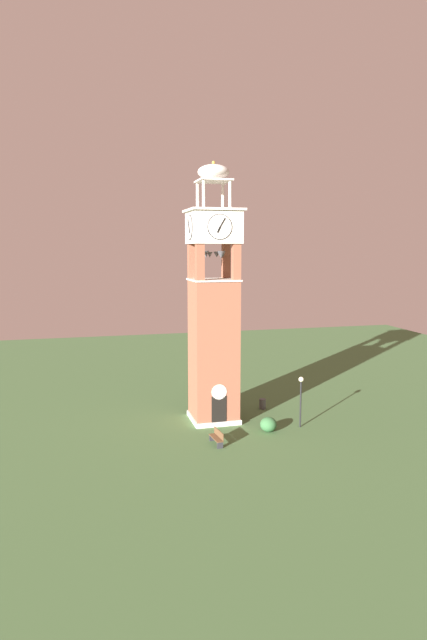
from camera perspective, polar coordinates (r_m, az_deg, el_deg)
ground at (r=39.87m, az=0.00°, el=-10.73°), size 80.00×80.00×0.00m
clock_tower at (r=38.13m, az=0.00°, el=0.14°), size 3.76×3.76×18.69m
park_bench at (r=35.01m, az=0.38°, el=-12.58°), size 0.60×1.64×0.95m
lamp_post at (r=38.09m, az=9.43°, el=-7.70°), size 0.36×0.36×3.67m
trash_bin at (r=42.48m, az=5.33°, el=-9.02°), size 0.52×0.52×0.80m
shrub_near_entry at (r=37.50m, az=5.96°, el=-11.17°), size 1.16×1.16×1.02m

